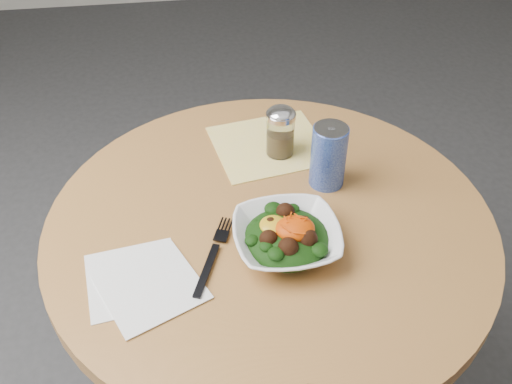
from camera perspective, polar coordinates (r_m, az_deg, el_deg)
The scene contains 7 objects.
table at distance 1.29m, azimuth 1.27°, elevation -8.92°, with size 0.90×0.90×0.75m.
cloth_napkin at distance 1.33m, azimuth 1.33°, elevation 4.73°, with size 0.25×0.23×0.00m, color #E2BC0B.
paper_napkins at distance 1.05m, azimuth -11.31°, elevation -8.86°, with size 0.23×0.23×0.00m.
salad_bowl at distance 1.07m, azimuth 3.09°, elevation -4.51°, with size 0.20×0.20×0.08m.
fork at distance 1.07m, azimuth -4.21°, elevation -6.06°, with size 0.09×0.20×0.00m.
spice_shaker at distance 1.28m, azimuth 2.45°, elevation 6.02°, with size 0.07×0.07×0.12m.
beverage_can at distance 1.20m, azimuth 7.26°, elevation 3.61°, with size 0.07×0.07×0.14m.
Camera 1 is at (-0.15, -0.82, 1.54)m, focal length 40.00 mm.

